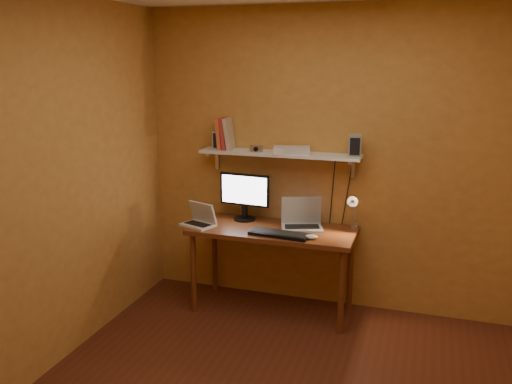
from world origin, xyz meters
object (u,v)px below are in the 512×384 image
(netbook, at_px, (200,219))
(speaker_left, at_px, (219,140))
(keyboard, at_px, (279,234))
(laptop, at_px, (302,220))
(mouse, at_px, (311,237))
(desk, at_px, (273,238))
(desk_lamp, at_px, (354,207))
(wall_shelf, at_px, (280,154))
(speaker_right, at_px, (355,146))
(monitor, at_px, (245,194))
(router, at_px, (292,150))
(shelf_camera, at_px, (256,149))

(netbook, xyz_separation_m, speaker_left, (0.06, 0.30, 0.65))
(keyboard, bearing_deg, speaker_left, 157.44)
(laptop, bearing_deg, mouse, -80.54)
(desk, distance_m, desk_lamp, 0.73)
(mouse, bearing_deg, desk, 141.97)
(desk, bearing_deg, netbook, -169.50)
(wall_shelf, distance_m, speaker_left, 0.57)
(speaker_left, bearing_deg, mouse, -28.80)
(keyboard, height_order, speaker_left, speaker_left)
(desk, xyz_separation_m, speaker_right, (0.64, 0.18, 0.80))
(monitor, distance_m, router, 0.59)
(desk_lamp, xyz_separation_m, speaker_right, (-0.02, 0.06, 0.51))
(speaker_left, bearing_deg, netbook, -108.90)
(wall_shelf, distance_m, mouse, 0.79)
(mouse, xyz_separation_m, router, (-0.26, 0.37, 0.63))
(desk, relative_size, mouse, 13.06)
(speaker_left, xyz_separation_m, shelf_camera, (0.37, -0.08, -0.05))
(keyboard, relative_size, shelf_camera, 4.40)
(laptop, height_order, keyboard, laptop)
(keyboard, relative_size, mouse, 4.63)
(desk, bearing_deg, monitor, 151.53)
(desk_lamp, relative_size, speaker_right, 2.08)
(keyboard, height_order, shelf_camera, shelf_camera)
(monitor, relative_size, desk_lamp, 1.24)
(desk, distance_m, monitor, 0.48)
(mouse, bearing_deg, router, 113.71)
(speaker_left, bearing_deg, laptop, -13.42)
(keyboard, xyz_separation_m, mouse, (0.27, -0.01, 0.01))
(shelf_camera, bearing_deg, speaker_left, 168.58)
(shelf_camera, bearing_deg, mouse, -27.75)
(monitor, xyz_separation_m, shelf_camera, (0.13, -0.06, 0.42))
(monitor, height_order, router, router)
(router, bearing_deg, wall_shelf, 175.27)
(netbook, xyz_separation_m, speaker_right, (1.26, 0.30, 0.66))
(mouse, bearing_deg, shelf_camera, 140.06)
(laptop, height_order, desk_lamp, desk_lamp)
(speaker_left, distance_m, speaker_right, 1.20)
(desk, relative_size, speaker_right, 7.77)
(speaker_left, bearing_deg, keyboard, -35.68)
(keyboard, bearing_deg, netbook, -178.58)
(laptop, distance_m, speaker_right, 0.77)
(desk_lamp, xyz_separation_m, router, (-0.55, 0.06, 0.44))
(desk_lamp, bearing_deg, mouse, -133.06)
(mouse, bearing_deg, netbook, 164.06)
(monitor, height_order, keyboard, monitor)
(desk, xyz_separation_m, desk_lamp, (0.66, 0.13, 0.29))
(netbook, xyz_separation_m, desk_lamp, (1.28, 0.24, 0.15))
(netbook, bearing_deg, speaker_left, 98.42)
(desk_lamp, xyz_separation_m, shelf_camera, (-0.85, -0.01, 0.45))
(laptop, relative_size, speaker_right, 2.22)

